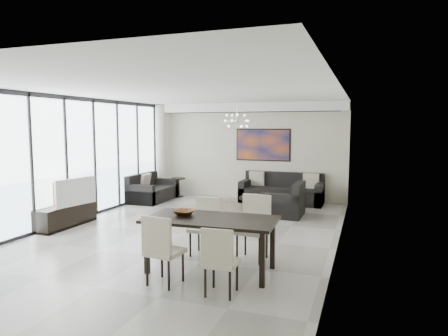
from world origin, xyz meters
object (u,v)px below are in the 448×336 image
at_px(coffee_table, 257,203).
at_px(dining_table, 211,223).
at_px(sofa_main, 282,193).
at_px(television, 73,191).
at_px(tv_console, 66,216).

bearing_deg(coffee_table, dining_table, -83.74).
height_order(coffee_table, sofa_main, sofa_main).
relative_size(television, dining_table, 0.52).
relative_size(sofa_main, tv_console, 1.52).
bearing_deg(dining_table, coffee_table, 96.26).
height_order(coffee_table, television, television).
distance_m(coffee_table, sofa_main, 1.28).
bearing_deg(sofa_main, dining_table, -89.25).
xyz_separation_m(coffee_table, sofa_main, (0.43, 1.20, 0.10)).
relative_size(coffee_table, sofa_main, 0.41).
xyz_separation_m(sofa_main, television, (-3.78, -4.32, 0.50)).
distance_m(tv_console, dining_table, 4.30).
bearing_deg(tv_console, sofa_main, 47.91).
bearing_deg(television, tv_console, 115.33).
xyz_separation_m(television, dining_table, (3.86, -1.51, -0.04)).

